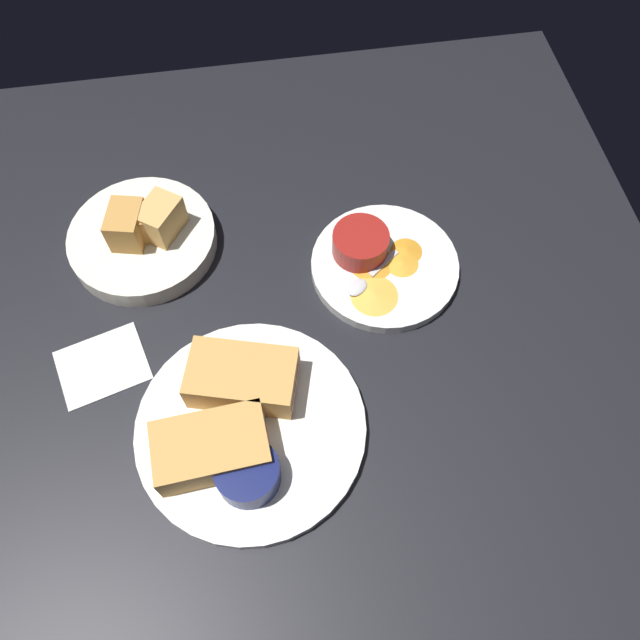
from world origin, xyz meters
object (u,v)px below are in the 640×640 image
spoon_by_dark_ramekin (260,429)px  sandwich_half_far (212,448)px  ramekin_light_gravy (361,243)px  plate_sandwich_main (251,428)px  sandwich_half_near (242,378)px  ramekin_dark_sauce (247,473)px  spoon_by_gravy_ramekin (364,282)px  plate_chips_companion (385,266)px  bread_basket_rear (143,236)px

spoon_by_dark_ramekin → sandwich_half_far: bearing=-160.2°
spoon_by_dark_ramekin → ramekin_light_gravy: size_ratio=1.25×
spoon_by_dark_ramekin → plate_sandwich_main: bearing=143.2°
sandwich_half_near → spoon_by_dark_ramekin: size_ratio=1.50×
ramekin_dark_sauce → sandwich_half_far: bearing=137.3°
sandwich_half_near → spoon_by_gravy_ramekin: bearing=35.4°
plate_sandwich_main → spoon_by_dark_ramekin: 1.77cm
plate_chips_companion → bread_basket_rear: size_ratio=1.00×
plate_sandwich_main → ramekin_dark_sauce: ramekin_dark_sauce is taller
spoon_by_dark_ramekin → bread_basket_rear: 33.45cm
plate_chips_companion → spoon_by_gravy_ramekin: spoon_by_gravy_ramekin is taller
plate_chips_companion → bread_basket_rear: 34.36cm
plate_sandwich_main → sandwich_half_far: bearing=-148.2°
plate_chips_companion → spoon_by_gravy_ramekin: size_ratio=2.36×
sandwich_half_near → spoon_by_dark_ramekin: 6.58cm
spoon_by_gravy_ramekin → bread_basket_rear: size_ratio=0.42×
plate_sandwich_main → plate_chips_companion: same height
spoon_by_dark_ramekin → ramekin_light_gravy: 29.33cm
sandwich_half_far → spoon_by_gravy_ramekin: (21.95, 20.62, -2.04)cm
spoon_by_gravy_ramekin → ramekin_dark_sauce: bearing=-127.1°
plate_sandwich_main → spoon_by_gravy_ramekin: spoon_by_gravy_ramekin is taller
spoon_by_dark_ramekin → plate_chips_companion: bearing=47.0°
ramekin_light_gravy → sandwich_half_far: bearing=-130.9°
ramekin_light_gravy → plate_sandwich_main: bearing=-127.7°
plate_sandwich_main → ramekin_dark_sauce: (-0.79, -6.27, 2.92)cm
spoon_by_dark_ramekin → sandwich_half_near: bearing=101.4°
spoon_by_gravy_ramekin → sandwich_half_far: bearing=-136.8°
sandwich_half_near → ramekin_dark_sauce: bearing=-93.1°
sandwich_half_near → spoon_by_gravy_ramekin: (17.58, 12.48, -2.04)cm
sandwich_half_near → spoon_by_dark_ramekin: sandwich_half_near is taller
sandwich_half_near → plate_chips_companion: bearing=35.7°
sandwich_half_far → spoon_by_dark_ramekin: sandwich_half_far is taller
plate_sandwich_main → ramekin_light_gravy: (17.92, 23.15, 2.73)cm
sandwich_half_far → plate_chips_companion: (25.55, 23.39, -3.20)cm
ramekin_light_gravy → spoon_by_gravy_ramekin: size_ratio=0.90×
sandwich_half_near → plate_chips_companion: (21.18, 15.24, -3.20)cm
ramekin_light_gravy → spoon_by_gravy_ramekin: (-0.50, -5.34, -1.57)cm
plate_sandwich_main → sandwich_half_far: 6.22cm
spoon_by_gravy_ramekin → bread_basket_rear: bearing=157.5°
sandwich_half_far → ramekin_light_gravy: sandwich_half_far is taller
plate_chips_companion → spoon_by_gravy_ramekin: (-3.60, -2.76, 1.16)cm
sandwich_half_far → ramekin_dark_sauce: sandwich_half_far is taller
plate_chips_companion → sandwich_half_near: bearing=-144.3°
spoon_by_dark_ramekin → bread_basket_rear: bearing=113.0°
plate_sandwich_main → sandwich_half_near: 6.22cm
ramekin_light_gravy → bread_basket_rear: bread_basket_rear is taller
bread_basket_rear → sandwich_half_near: bearing=-64.4°
plate_sandwich_main → bread_basket_rear: 32.34cm
plate_sandwich_main → bread_basket_rear: bread_basket_rear is taller
sandwich_half_near → bread_basket_rear: bread_basket_rear is taller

